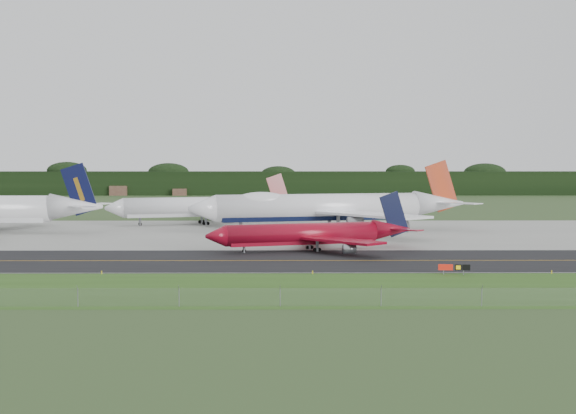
# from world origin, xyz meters

# --- Properties ---
(ground) EXTENTS (600.00, 600.00, 0.00)m
(ground) POSITION_xyz_m (0.00, 0.00, 0.00)
(ground) COLOR #2B431F
(ground) RESTS_ON ground
(grass_verge) EXTENTS (400.00, 30.00, 0.01)m
(grass_verge) POSITION_xyz_m (0.00, -35.00, 0.01)
(grass_verge) COLOR #2D5117
(grass_verge) RESTS_ON ground
(taxiway) EXTENTS (400.00, 32.00, 0.02)m
(taxiway) POSITION_xyz_m (0.00, -4.00, 0.01)
(taxiway) COLOR black
(taxiway) RESTS_ON ground
(apron) EXTENTS (400.00, 78.00, 0.01)m
(apron) POSITION_xyz_m (0.00, 51.00, 0.01)
(apron) COLOR gray
(apron) RESTS_ON ground
(taxiway_centreline) EXTENTS (400.00, 0.40, 0.00)m
(taxiway_centreline) POSITION_xyz_m (0.00, -4.00, 0.03)
(taxiway_centreline) COLOR orange
(taxiway_centreline) RESTS_ON taxiway
(taxiway_edge_line) EXTENTS (400.00, 0.25, 0.00)m
(taxiway_edge_line) POSITION_xyz_m (0.00, -19.50, 0.03)
(taxiway_edge_line) COLOR silver
(taxiway_edge_line) RESTS_ON taxiway
(perimeter_fence) EXTENTS (320.00, 0.10, 320.00)m
(perimeter_fence) POSITION_xyz_m (0.00, -48.00, 1.10)
(perimeter_fence) COLOR slate
(perimeter_fence) RESTS_ON ground
(horizon_treeline) EXTENTS (700.00, 25.00, 12.00)m
(horizon_treeline) POSITION_xyz_m (0.00, 273.76, 5.47)
(horizon_treeline) COLOR black
(horizon_treeline) RESTS_ON ground
(jet_ba_747) EXTENTS (69.33, 56.37, 17.62)m
(jet_ba_747) POSITION_xyz_m (5.30, 51.94, 6.00)
(jet_ba_747) COLOR white
(jet_ba_747) RESTS_ON ground
(jet_red_737) EXTENTS (41.07, 32.65, 11.33)m
(jet_red_737) POSITION_xyz_m (0.14, 11.99, 3.13)
(jet_red_737) COLOR maroon
(jet_red_737) RESTS_ON ground
(jet_star_tail) EXTENTS (51.60, 42.13, 13.86)m
(jet_star_tail) POSITION_xyz_m (-27.53, 76.72, 4.62)
(jet_star_tail) COLOR white
(jet_star_tail) RESTS_ON ground
(taxiway_sign) EXTENTS (4.78, 0.63, 1.59)m
(taxiway_sign) POSITION_xyz_m (20.35, -21.63, 1.12)
(taxiway_sign) COLOR slate
(taxiway_sign) RESTS_ON ground
(edge_marker_left) EXTENTS (0.16, 0.16, 0.50)m
(edge_marker_left) POSITION_xyz_m (-33.39, -20.50, 0.25)
(edge_marker_left) COLOR yellow
(edge_marker_left) RESTS_ON ground
(edge_marker_center) EXTENTS (0.16, 0.16, 0.50)m
(edge_marker_center) POSITION_xyz_m (-1.12, -20.50, 0.25)
(edge_marker_center) COLOR yellow
(edge_marker_center) RESTS_ON ground
(edge_marker_right) EXTENTS (0.16, 0.16, 0.50)m
(edge_marker_right) POSITION_xyz_m (35.59, -20.50, 0.25)
(edge_marker_right) COLOR yellow
(edge_marker_right) RESTS_ON ground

